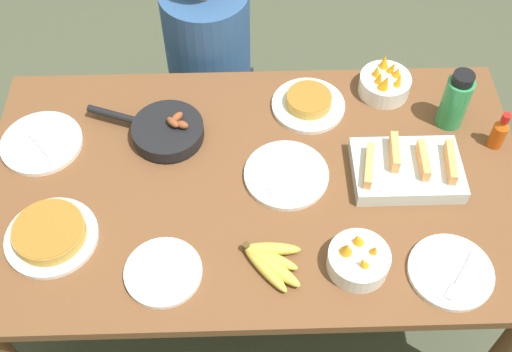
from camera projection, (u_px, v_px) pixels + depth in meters
ground_plane at (256, 292)px, 2.49m from camera, size 14.00×14.00×0.00m
dining_table at (256, 199)px, 1.98m from camera, size 1.62×0.93×0.73m
banana_bunch at (269, 261)px, 1.73m from camera, size 0.17×0.17×0.04m
melon_tray at (407, 169)px, 1.90m from camera, size 0.32×0.22×0.10m
skillet at (166, 131)px, 1.99m from camera, size 0.37×0.22×0.08m
frittata_plate_center at (308, 103)px, 2.07m from camera, size 0.24×0.24×0.05m
frittata_plate_side at (50, 234)px, 1.77m from camera, size 0.26×0.26×0.06m
empty_plate_near_front at (451, 272)px, 1.72m from camera, size 0.23×0.23×0.02m
empty_plate_far_left at (286, 175)px, 1.91m from camera, size 0.25×0.25×0.02m
empty_plate_far_right at (163, 272)px, 1.72m from camera, size 0.21×0.21×0.02m
empty_plate_mid_edge at (42, 143)px, 1.99m from camera, size 0.25×0.25×0.02m
fruit_bowl_mango at (385, 83)px, 2.09m from camera, size 0.17×0.17×0.12m
fruit_bowl_citrus at (358, 259)px, 1.71m from camera, size 0.17×0.17×0.12m
water_bottle at (455, 100)px, 1.97m from camera, size 0.08×0.08×0.21m
hot_sauce_bottle at (499, 132)px, 1.95m from camera, size 0.05×0.05×0.14m
person_figure at (211, 83)px, 2.50m from camera, size 0.34×0.34×1.15m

